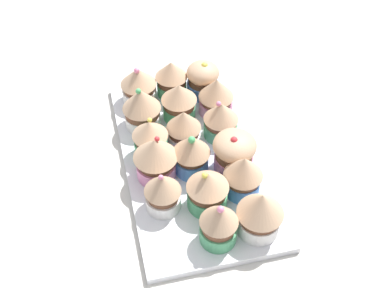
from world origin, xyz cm
name	(u,v)px	position (x,y,z in cm)	size (l,w,h in cm)	color
ground_plane	(192,167)	(0.00, 0.00, -1.50)	(180.00, 180.00, 3.00)	beige
baking_tray	(192,159)	(0.00, 0.00, 0.60)	(40.58, 21.89, 1.20)	silver
cupcake_0	(139,84)	(-15.63, -5.99, 4.85)	(6.37, 6.37, 7.42)	white
cupcake_1	(142,107)	(-9.34, -6.48, 5.18)	(6.50, 6.50, 7.96)	white
cupcake_2	(150,137)	(-2.38, -6.27, 4.82)	(5.78, 5.78, 7.24)	#4C9E6B
cupcake_3	(155,157)	(2.42, -6.29, 5.36)	(6.87, 6.87, 8.12)	pink
cupcake_4	(163,191)	(8.67, -6.42, 4.84)	(5.49, 5.49, 7.33)	white
cupcake_5	(174,77)	(-15.99, 0.37, 4.92)	(5.80, 5.80, 7.12)	#4C9E6B
cupcake_6	(180,101)	(-9.62, 0.08, 4.95)	(6.09, 6.09, 7.19)	#4C9E6B
cupcake_7	(184,128)	(-3.31, -0.60, 4.78)	(5.70, 5.70, 7.04)	white
cupcake_8	(192,153)	(2.71, -0.71, 5.22)	(5.87, 5.87, 7.97)	#477AC6
cupcake_9	(207,189)	(9.88, -0.02, 4.87)	(6.29, 6.29, 7.46)	#4C9E6B
cupcake_10	(216,223)	(16.06, -0.35, 5.13)	(5.44, 5.44, 8.02)	#4C9E6B
cupcake_11	(203,79)	(-14.86, 5.50, 4.52)	(5.84, 5.84, 6.96)	#477AC6
cupcake_12	(216,95)	(-9.57, 6.53, 4.89)	(6.13, 6.13, 7.22)	pink
cupcake_13	(221,119)	(-3.85, 5.82, 4.71)	(5.81, 5.81, 7.19)	#4C9E6B
cupcake_14	(234,152)	(3.78, 5.82, 4.90)	(6.78, 6.78, 7.42)	pink
cupcake_15	(243,174)	(8.61, 5.78, 5.15)	(5.98, 5.98, 7.47)	#477AC6
cupcake_16	(260,212)	(15.87, 6.01, 5.43)	(6.70, 6.70, 7.97)	white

